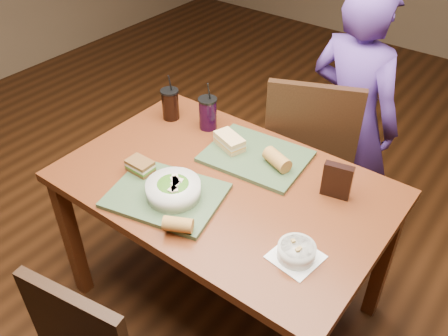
{
  "coord_description": "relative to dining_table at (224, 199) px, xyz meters",
  "views": [
    {
      "loc": [
        0.89,
        -1.17,
        1.96
      ],
      "look_at": [
        0.0,
        0.0,
        0.82
      ],
      "focal_mm": 38.0,
      "sensor_mm": 36.0,
      "label": 1
    }
  ],
  "objects": [
    {
      "name": "diner",
      "position": [
        0.16,
        0.84,
        0.03
      ],
      "size": [
        0.55,
        0.41,
        1.39
      ],
      "primitive_type": "imported",
      "rotation": [
        0.0,
        0.0,
        2.98
      ],
      "color": "#523189",
      "rests_on": "ground"
    },
    {
      "name": "sandwich_far",
      "position": [
        -0.11,
        0.19,
        0.14
      ],
      "size": [
        0.16,
        0.12,
        0.06
      ],
      "color": "tan",
      "rests_on": "tray_far"
    },
    {
      "name": "cup_cola",
      "position": [
        -0.5,
        0.23,
        0.17
      ],
      "size": [
        0.08,
        0.08,
        0.23
      ],
      "color": "black",
      "rests_on": "dining_table"
    },
    {
      "name": "sandwich_near",
      "position": [
        -0.3,
        -0.17,
        0.13
      ],
      "size": [
        0.11,
        0.07,
        0.05
      ],
      "color": "#593819",
      "rests_on": "tray_near"
    },
    {
      "name": "chip_bag",
      "position": [
        0.39,
        0.19,
        0.16
      ],
      "size": [
        0.12,
        0.06,
        0.14
      ],
      "primitive_type": "cube",
      "rotation": [
        0.0,
        0.0,
        0.22
      ],
      "color": "black",
      "rests_on": "dining_table"
    },
    {
      "name": "dining_table",
      "position": [
        0.0,
        0.0,
        0.0
      ],
      "size": [
        1.3,
        0.85,
        0.75
      ],
      "color": "#5B2912",
      "rests_on": "ground"
    },
    {
      "name": "cup_berry",
      "position": [
        -0.3,
        0.27,
        0.17
      ],
      "size": [
        0.09,
        0.09,
        0.24
      ],
      "color": "black",
      "rests_on": "dining_table"
    },
    {
      "name": "baguette_far",
      "position": [
        0.12,
        0.2,
        0.14
      ],
      "size": [
        0.14,
        0.1,
        0.06
      ],
      "primitive_type": "cylinder",
      "rotation": [
        0.0,
        1.57,
        -0.36
      ],
      "color": "#AD7533",
      "rests_on": "tray_far"
    },
    {
      "name": "soup_bowl",
      "position": [
        0.43,
        -0.17,
        0.12
      ],
      "size": [
        0.17,
        0.17,
        0.06
      ],
      "color": "white",
      "rests_on": "dining_table"
    },
    {
      "name": "salad_bowl",
      "position": [
        -0.09,
        -0.2,
        0.14
      ],
      "size": [
        0.21,
        0.21,
        0.07
      ],
      "color": "silver",
      "rests_on": "tray_near"
    },
    {
      "name": "chair_far",
      "position": [
        0.1,
        0.64,
        -0.11
      ],
      "size": [
        0.56,
        0.58,
        0.99
      ],
      "color": "black",
      "rests_on": "ground"
    },
    {
      "name": "tray_far",
      "position": [
        0.01,
        0.21,
        0.1
      ],
      "size": [
        0.45,
        0.36,
        0.02
      ],
      "primitive_type": "cube",
      "rotation": [
        0.0,
        0.0,
        0.09
      ],
      "color": "#364B2D",
      "rests_on": "dining_table"
    },
    {
      "name": "ground",
      "position": [
        0.0,
        0.0,
        -0.66
      ],
      "size": [
        6.0,
        6.0,
        0.0
      ],
      "primitive_type": "plane",
      "color": "#381C0B",
      "rests_on": "ground"
    },
    {
      "name": "baguette_near",
      "position": [
        0.05,
        -0.33,
        0.13
      ],
      "size": [
        0.12,
        0.09,
        0.05
      ],
      "primitive_type": "cylinder",
      "rotation": [
        0.0,
        1.57,
        0.48
      ],
      "color": "#AD7533",
      "rests_on": "tray_near"
    },
    {
      "name": "tray_near",
      "position": [
        -0.12,
        -0.21,
        0.1
      ],
      "size": [
        0.48,
        0.41,
        0.02
      ],
      "primitive_type": "cube",
      "rotation": [
        0.0,
        0.0,
        0.23
      ],
      "color": "#364B2D",
      "rests_on": "dining_table"
    }
  ]
}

